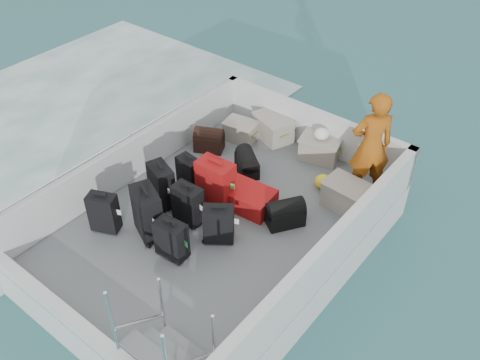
# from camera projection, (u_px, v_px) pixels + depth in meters

# --- Properties ---
(ground) EXTENTS (160.00, 160.00, 0.00)m
(ground) POSITION_uv_depth(u_px,v_px,m) (220.00, 251.00, 8.07)
(ground) COLOR #17504E
(ground) RESTS_ON ground
(wake_foam) EXTENTS (10.00, 10.00, 0.00)m
(wake_foam) POSITION_uv_depth(u_px,v_px,m) (32.00, 138.00, 10.40)
(wake_foam) COLOR white
(wake_foam) RESTS_ON ground
(ferry_hull) EXTENTS (3.60, 5.00, 0.60)m
(ferry_hull) POSITION_uv_depth(u_px,v_px,m) (219.00, 237.00, 7.88)
(ferry_hull) COLOR silver
(ferry_hull) RESTS_ON ground
(deck) EXTENTS (3.30, 4.70, 0.02)m
(deck) POSITION_uv_depth(u_px,v_px,m) (219.00, 221.00, 7.68)
(deck) COLOR slate
(deck) RESTS_ON ferry_hull
(deck_fittings) EXTENTS (3.60, 5.00, 0.90)m
(deck_fittings) POSITION_uv_depth(u_px,v_px,m) (222.00, 225.00, 7.08)
(deck_fittings) COLOR silver
(deck_fittings) RESTS_ON deck
(suitcase_0) EXTENTS (0.45, 0.36, 0.61)m
(suitcase_0) POSITION_uv_depth(u_px,v_px,m) (104.00, 213.00, 7.35)
(suitcase_0) COLOR black
(suitcase_0) RESTS_ON deck
(suitcase_1) EXTENTS (0.51, 0.39, 0.67)m
(suitcase_1) POSITION_uv_depth(u_px,v_px,m) (162.00, 185.00, 7.77)
(suitcase_1) COLOR black
(suitcase_1) RESTS_ON deck
(suitcase_2) EXTENTS (0.39, 0.26, 0.54)m
(suitcase_2) POSITION_uv_depth(u_px,v_px,m) (189.00, 173.00, 8.11)
(suitcase_2) COLOR black
(suitcase_2) RESTS_ON deck
(suitcase_3) EXTENTS (0.58, 0.48, 0.77)m
(suitcase_3) POSITION_uv_depth(u_px,v_px,m) (147.00, 214.00, 7.23)
(suitcase_3) COLOR black
(suitcase_3) RESTS_ON deck
(suitcase_4) EXTENTS (0.42, 0.26, 0.62)m
(suitcase_4) POSITION_uv_depth(u_px,v_px,m) (188.00, 205.00, 7.48)
(suitcase_4) COLOR black
(suitcase_4) RESTS_ON deck
(suitcase_5) EXTENTS (0.55, 0.34, 0.73)m
(suitcase_5) POSITION_uv_depth(u_px,v_px,m) (216.00, 183.00, 7.77)
(suitcase_5) COLOR #9F140C
(suitcase_5) RESTS_ON deck
(suitcase_6) EXTENTS (0.43, 0.27, 0.58)m
(suitcase_6) POSITION_uv_depth(u_px,v_px,m) (172.00, 240.00, 6.97)
(suitcase_6) COLOR black
(suitcase_6) RESTS_ON deck
(suitcase_7) EXTENTS (0.47, 0.43, 0.58)m
(suitcase_7) POSITION_uv_depth(u_px,v_px,m) (219.00, 225.00, 7.20)
(suitcase_7) COLOR black
(suitcase_7) RESTS_ON deck
(suitcase_8) EXTENTS (0.81, 0.57, 0.30)m
(suitcase_8) POSITION_uv_depth(u_px,v_px,m) (247.00, 198.00, 7.84)
(suitcase_8) COLOR #9F140C
(suitcase_8) RESTS_ON deck
(duffel_0) EXTENTS (0.56, 0.48, 0.32)m
(duffel_0) POSITION_uv_depth(u_px,v_px,m) (209.00, 141.00, 8.95)
(duffel_0) COLOR black
(duffel_0) RESTS_ON deck
(duffel_1) EXTENTS (0.55, 0.52, 0.32)m
(duffel_1) POSITION_uv_depth(u_px,v_px,m) (247.00, 165.00, 8.45)
(duffel_1) COLOR black
(duffel_1) RESTS_ON deck
(duffel_2) EXTENTS (0.54, 0.60, 0.32)m
(duffel_2) POSITION_uv_depth(u_px,v_px,m) (285.00, 215.00, 7.54)
(duffel_2) COLOR black
(duffel_2) RESTS_ON deck
(crate_0) EXTENTS (0.57, 0.44, 0.32)m
(crate_0) POSITION_uv_depth(u_px,v_px,m) (241.00, 131.00, 9.19)
(crate_0) COLOR #9D9589
(crate_0) RESTS_ON deck
(crate_1) EXTENTS (0.77, 0.65, 0.39)m
(crate_1) POSITION_uv_depth(u_px,v_px,m) (273.00, 128.00, 9.20)
(crate_1) COLOR #9D9589
(crate_1) RESTS_ON deck
(crate_2) EXTENTS (0.69, 0.56, 0.37)m
(crate_2) POSITION_uv_depth(u_px,v_px,m) (320.00, 149.00, 8.74)
(crate_2) COLOR #9D9589
(crate_2) RESTS_ON deck
(crate_3) EXTENTS (0.66, 0.48, 0.39)m
(crate_3) POSITION_uv_depth(u_px,v_px,m) (347.00, 196.00, 7.80)
(crate_3) COLOR #9D9589
(crate_3) RESTS_ON deck
(yellow_bag) EXTENTS (0.28, 0.26, 0.22)m
(yellow_bag) POSITION_uv_depth(u_px,v_px,m) (324.00, 182.00, 8.19)
(yellow_bag) COLOR yellow
(yellow_bag) RESTS_ON deck
(white_bag) EXTENTS (0.24, 0.24, 0.18)m
(white_bag) POSITION_uv_depth(u_px,v_px,m) (321.00, 135.00, 8.56)
(white_bag) COLOR white
(white_bag) RESTS_ON crate_2
(passenger) EXTENTS (0.73, 0.74, 1.72)m
(passenger) POSITION_uv_depth(u_px,v_px,m) (371.00, 146.00, 7.64)
(passenger) COLOR orange
(passenger) RESTS_ON deck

